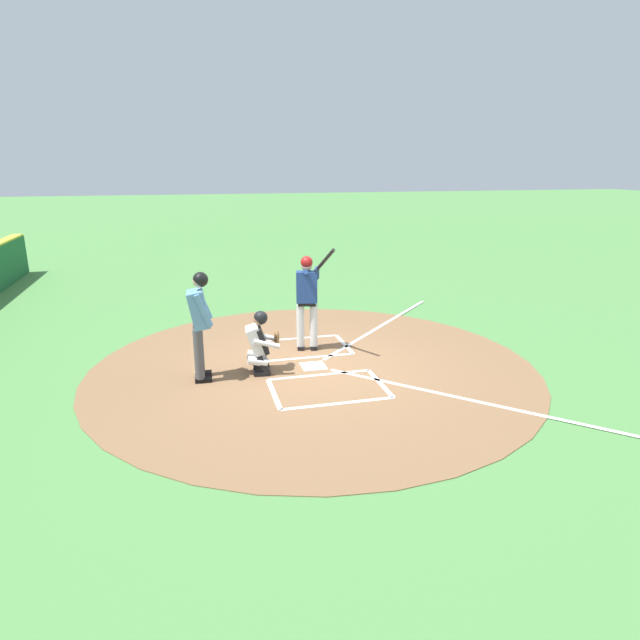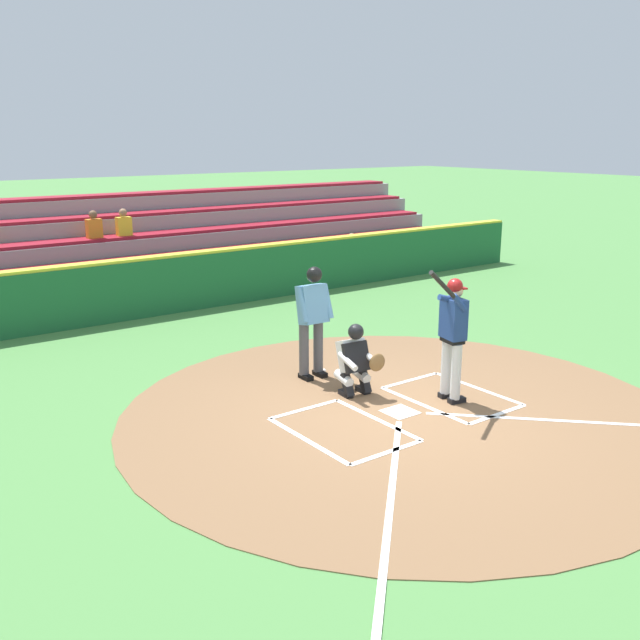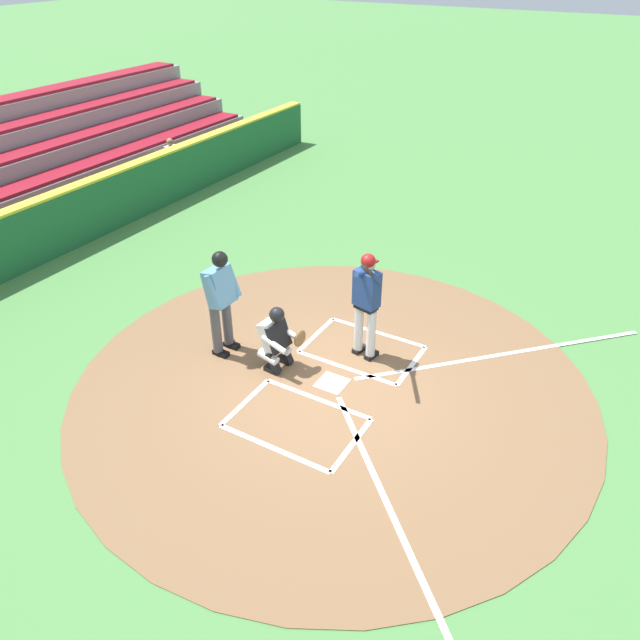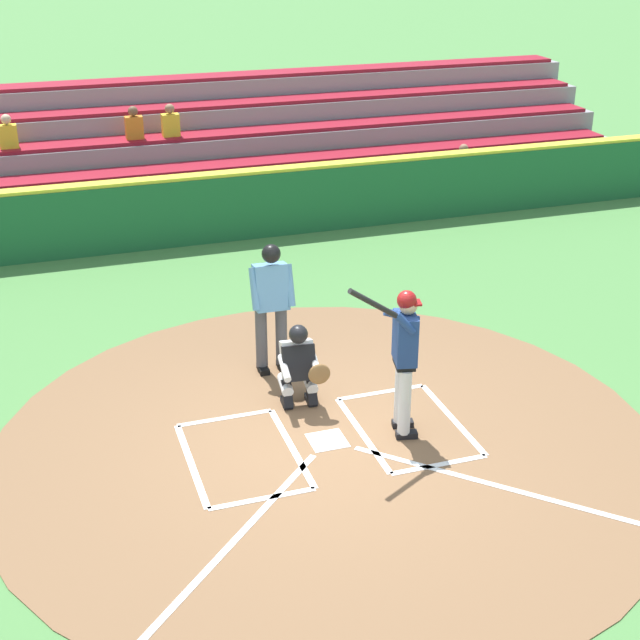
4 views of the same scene
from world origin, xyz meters
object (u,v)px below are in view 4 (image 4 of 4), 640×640
Objects in this scene: batter at (404,352)px; baseball at (292,362)px; catcher at (299,364)px; plate_umpire at (271,299)px.

baseball is (0.73, -2.17, -1.06)m from batter.
baseball is (-0.23, -1.11, -0.55)m from catcher.
plate_umpire is at bearing -63.43° from batter.
batter is 1.14× the size of plate_umpire.
baseball is at bearing -162.33° from plate_umpire.
catcher is at bearing 94.35° from plate_umpire.
batter is at bearing 116.57° from plate_umpire.
plate_umpire is 1.09m from baseball.
plate_umpire is 25.20× the size of baseball.
plate_umpire is (0.08, -1.01, 0.49)m from catcher.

